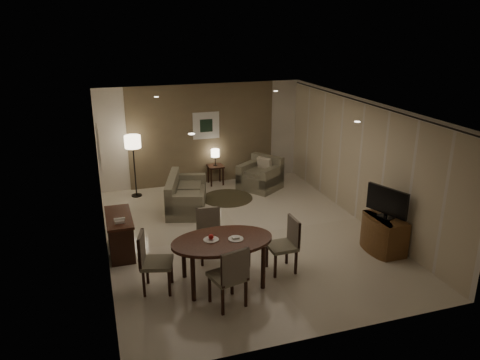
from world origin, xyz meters
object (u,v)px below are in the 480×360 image
object	(u,v)px
chair_left	(157,262)
chair_near	(227,275)
chair_far	(210,236)
sofa	(187,193)
tv_cabinet	(384,234)
chair_right	(282,246)
floor_lamp	(134,166)
dining_table	(223,261)
armchair	(260,174)
side_table	(216,175)
console_desk	(120,234)

from	to	relation	value
chair_left	chair_near	bearing A→B (deg)	-112.99
chair_far	sofa	size ratio (longest dim) A/B	0.58
tv_cabinet	chair_right	world-z (taller)	chair_right
floor_lamp	chair_right	bearing A→B (deg)	-65.64
dining_table	chair_left	size ratio (longest dim) A/B	1.68
chair_far	armchair	size ratio (longest dim) A/B	1.03
dining_table	chair_right	size ratio (longest dim) A/B	1.75
chair_near	floor_lamp	bearing A→B (deg)	-94.97
tv_cabinet	chair_far	world-z (taller)	chair_far
chair_left	armchair	size ratio (longest dim) A/B	1.09
dining_table	chair_near	xyz separation A→B (m)	(-0.11, -0.64, 0.12)
chair_right	armchair	xyz separation A→B (m)	(1.11, 4.13, -0.07)
dining_table	side_table	size ratio (longest dim) A/B	3.26
chair_near	chair_far	size ratio (longest dim) A/B	1.07
console_desk	chair_near	distance (m)	2.75
console_desk	chair_right	world-z (taller)	chair_right
console_desk	tv_cabinet	world-z (taller)	console_desk
tv_cabinet	chair_far	distance (m)	3.38
dining_table	chair_far	xyz separation A→B (m)	(0.01, 0.84, 0.08)
armchair	side_table	distance (m)	1.26
tv_cabinet	console_desk	bearing A→B (deg)	162.95
chair_near	chair_left	world-z (taller)	chair_near
tv_cabinet	sofa	size ratio (longest dim) A/B	0.54
console_desk	sofa	xyz separation A→B (m)	(1.67, 1.77, 0.02)
chair_left	chair_right	bearing A→B (deg)	-76.40
dining_table	chair_left	distance (m)	1.10
side_table	floor_lamp	xyz separation A→B (m)	(-2.17, -0.26, 0.53)
chair_near	sofa	xyz separation A→B (m)	(0.20, 4.09, -0.13)
dining_table	chair_right	world-z (taller)	chair_right
dining_table	armchair	xyz separation A→B (m)	(2.22, 4.20, 0.01)
dining_table	side_table	distance (m)	5.07
dining_table	chair_right	xyz separation A→B (m)	(1.11, 0.07, 0.09)
chair_left	chair_right	xyz separation A→B (m)	(2.20, -0.04, -0.02)
side_table	tv_cabinet	bearing A→B (deg)	-65.92
chair_left	chair_right	distance (m)	2.20
chair_left	floor_lamp	xyz separation A→B (m)	(0.12, 4.55, 0.28)
chair_left	sofa	size ratio (longest dim) A/B	0.61
chair_left	sofa	xyz separation A→B (m)	(1.18, 3.33, -0.12)
chair_left	chair_far	bearing A→B (deg)	-41.58
chair_left	side_table	distance (m)	5.33
armchair	side_table	bearing A→B (deg)	-160.57
dining_table	side_table	world-z (taller)	dining_table
chair_near	chair_left	distance (m)	1.24
dining_table	console_desk	bearing A→B (deg)	133.17
tv_cabinet	chair_far	bearing A→B (deg)	168.63
side_table	floor_lamp	bearing A→B (deg)	-173.20
sofa	floor_lamp	bearing A→B (deg)	57.38
armchair	side_table	world-z (taller)	armchair
chair_left	armchair	xyz separation A→B (m)	(3.30, 4.09, -0.09)
tv_cabinet	sofa	world-z (taller)	sofa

